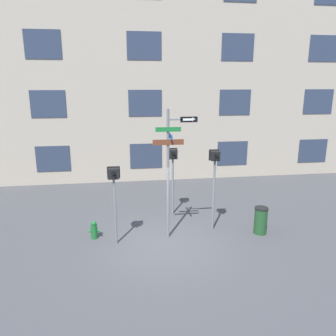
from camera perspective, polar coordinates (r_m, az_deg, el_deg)
ground_plane at (r=11.05m, az=-0.68°, el=-13.41°), size 60.00×60.00×0.00m
building_facade at (r=17.46m, az=-4.16°, el=15.83°), size 24.00×0.63×11.12m
street_sign_pole at (r=10.70m, az=0.41°, el=0.87°), size 1.46×1.00×4.40m
pedestrian_signal_left at (r=10.56m, az=-9.39°, el=-2.87°), size 0.41×0.40×2.62m
pedestrian_signal_right at (r=11.50m, az=8.12°, el=-0.31°), size 0.36×0.40×2.95m
pedestrian_signal_across at (r=12.84m, az=0.84°, el=0.86°), size 0.40×0.40×2.71m
fire_hydrant at (r=11.69m, az=-12.75°, el=-10.48°), size 0.38×0.22×0.64m
trash_bin at (r=12.15m, az=15.83°, el=-8.77°), size 0.48×0.48×0.97m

